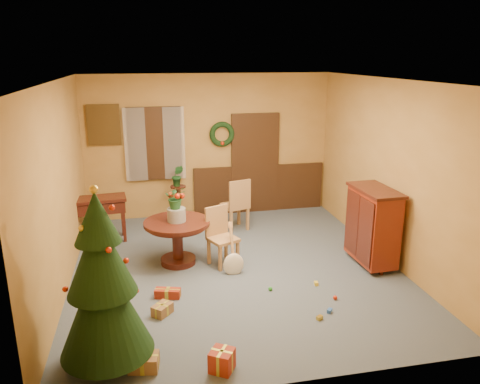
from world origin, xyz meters
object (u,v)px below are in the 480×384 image
object	(u,v)px
christmas_tree	(102,285)
sideboard	(373,224)
chair_near	(220,234)
writing_desk	(100,208)
dining_table	(177,234)

from	to	relation	value
christmas_tree	sideboard	bearing A→B (deg)	24.28
chair_near	writing_desk	world-z (taller)	chair_near
writing_desk	sideboard	distance (m)	4.70
christmas_tree	dining_table	bearing A→B (deg)	68.94
dining_table	sideboard	bearing A→B (deg)	-12.28
writing_desk	christmas_tree	bearing A→B (deg)	-84.81
dining_table	sideboard	size ratio (longest dim) A/B	0.83
chair_near	writing_desk	distance (m)	2.39
chair_near	writing_desk	size ratio (longest dim) A/B	0.98
chair_near	christmas_tree	bearing A→B (deg)	-125.00
writing_desk	chair_near	bearing A→B (deg)	-35.22
dining_table	chair_near	size ratio (longest dim) A/B	1.11
dining_table	christmas_tree	size ratio (longest dim) A/B	0.52
christmas_tree	sideboard	size ratio (longest dim) A/B	1.61
dining_table	writing_desk	distance (m)	1.78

